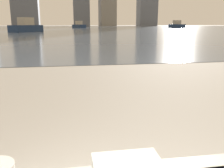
% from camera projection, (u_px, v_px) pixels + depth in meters
% --- Properties ---
extents(harbor_water, '(180.00, 110.00, 0.01)m').
position_uv_depth(harbor_water, '(71.00, 28.00, 59.83)').
color(harbor_water, slate).
rests_on(harbor_water, ground_plane).
extents(harbor_boat_2, '(2.88, 5.51, 1.97)m').
position_uv_depth(harbor_boat_2, '(177.00, 25.00, 66.05)').
color(harbor_boat_2, navy).
rests_on(harbor_boat_2, harbor_water).
extents(harbor_boat_3, '(3.58, 5.04, 1.80)m').
position_uv_depth(harbor_boat_3, '(79.00, 25.00, 65.42)').
color(harbor_boat_3, navy).
rests_on(harbor_boat_3, harbor_water).
extents(harbor_boat_4, '(4.26, 5.46, 1.98)m').
position_uv_depth(harbor_boat_4, '(26.00, 27.00, 34.78)').
color(harbor_boat_4, navy).
rests_on(harbor_boat_4, harbor_water).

